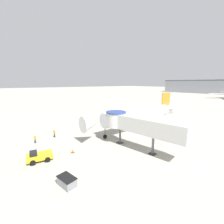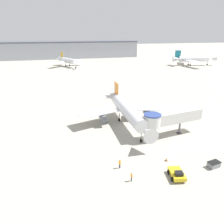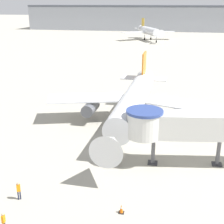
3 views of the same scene
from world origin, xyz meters
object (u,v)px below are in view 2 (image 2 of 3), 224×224
(jet_bridge, at_px, (169,118))
(traffic_cone_apron_front, at_px, (180,173))
(background_jet_teal_tail, at_px, (193,59))
(ground_crew_marshaller, at_px, (132,176))
(background_jet_gold_tail, at_px, (68,61))
(pushback_tug_yellow, at_px, (177,174))
(traffic_cone_starboard_wing, at_px, (160,118))
(main_airplane, at_px, (127,110))
(traffic_cone_near_nose, at_px, (166,159))
(service_container_gray, at_px, (214,164))
(ground_crew_wing_walker, at_px, (120,163))

(jet_bridge, bearing_deg, traffic_cone_apron_front, -119.12)
(background_jet_teal_tail, bearing_deg, ground_crew_marshaller, 154.27)
(traffic_cone_apron_front, height_order, background_jet_gold_tail, background_jet_gold_tail)
(pushback_tug_yellow, height_order, traffic_cone_starboard_wing, pushback_tug_yellow)
(main_airplane, xyz_separation_m, traffic_cone_near_nose, (1.63, -20.18, -3.58))
(main_airplane, relative_size, pushback_tug_yellow, 7.57)
(main_airplane, xyz_separation_m, jet_bridge, (7.34, -10.10, 0.85))
(pushback_tug_yellow, height_order, service_container_gray, pushback_tug_yellow)
(ground_crew_marshaller, xyz_separation_m, ground_crew_wing_walker, (-0.83, 4.22, 0.07))
(jet_bridge, height_order, traffic_cone_starboard_wing, jet_bridge)
(jet_bridge, bearing_deg, service_container_gray, -90.68)
(traffic_cone_near_nose, height_order, ground_crew_wing_walker, ground_crew_wing_walker)
(traffic_cone_starboard_wing, bearing_deg, jet_bridge, -107.78)
(traffic_cone_starboard_wing, xyz_separation_m, ground_crew_marshaller, (-17.97, -24.61, 0.61))
(main_airplane, height_order, background_jet_teal_tail, background_jet_teal_tail)
(main_airplane, height_order, traffic_cone_apron_front, main_airplane)
(jet_bridge, height_order, background_jet_gold_tail, background_jet_gold_tail)
(pushback_tug_yellow, bearing_deg, background_jet_teal_tail, 65.85)
(service_container_gray, xyz_separation_m, ground_crew_marshaller, (-16.65, 0.16, 0.42))
(jet_bridge, relative_size, traffic_cone_apron_front, 23.45)
(service_container_gray, bearing_deg, background_jet_gold_tail, 96.84)
(service_container_gray, height_order, ground_crew_wing_walker, ground_crew_wing_walker)
(service_container_gray, bearing_deg, ground_crew_marshaller, 179.44)
(traffic_cone_near_nose, bearing_deg, background_jet_gold_tail, 93.75)
(pushback_tug_yellow, relative_size, background_jet_teal_tail, 0.11)
(service_container_gray, distance_m, background_jet_gold_tail, 137.84)
(pushback_tug_yellow, xyz_separation_m, traffic_cone_near_nose, (0.81, 5.33, -0.39))
(traffic_cone_near_nose, distance_m, background_jet_teal_tail, 141.37)
(traffic_cone_near_nose, distance_m, traffic_cone_apron_front, 4.61)
(service_container_gray, height_order, background_jet_teal_tail, background_jet_teal_tail)
(jet_bridge, distance_m, ground_crew_wing_walker, 18.79)
(jet_bridge, relative_size, service_container_gray, 6.12)
(jet_bridge, distance_m, background_jet_gold_tail, 123.28)
(traffic_cone_starboard_wing, relative_size, background_jet_gold_tail, 0.03)
(jet_bridge, xyz_separation_m, service_container_gray, (2.01, -14.37, -4.25))
(ground_crew_wing_walker, xyz_separation_m, background_jet_gold_tail, (1.07, 132.43, 3.33))
(service_container_gray, bearing_deg, traffic_cone_starboard_wing, 86.94)
(pushback_tug_yellow, relative_size, traffic_cone_near_nose, 5.08)
(traffic_cone_apron_front, distance_m, ground_crew_wing_walker, 11.06)
(jet_bridge, relative_size, traffic_cone_near_nose, 19.94)
(main_airplane, distance_m, jet_bridge, 12.51)
(main_airplane, distance_m, traffic_cone_starboard_wing, 11.27)
(jet_bridge, relative_size, pushback_tug_yellow, 3.93)
(service_container_gray, distance_m, ground_crew_wing_walker, 18.02)
(jet_bridge, relative_size, ground_crew_wing_walker, 8.83)
(service_container_gray, relative_size, traffic_cone_starboard_wing, 3.33)
(main_airplane, relative_size, ground_crew_wing_walker, 17.02)
(jet_bridge, bearing_deg, ground_crew_wing_walker, -155.80)
(jet_bridge, bearing_deg, background_jet_gold_tail, 88.04)
(traffic_cone_starboard_wing, bearing_deg, ground_crew_marshaller, -126.14)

